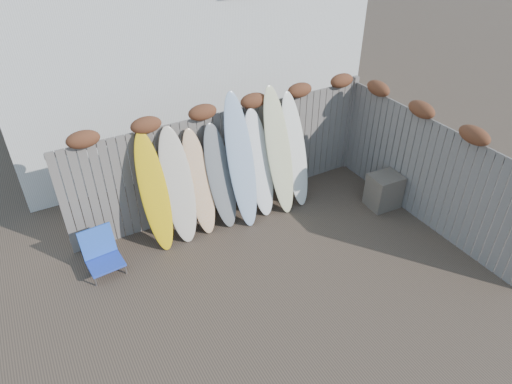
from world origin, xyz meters
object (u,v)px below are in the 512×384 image
lattice_panel (388,153)px  surfboard_0 (154,193)px  wooden_crate (384,191)px  beach_chair (101,252)px

lattice_panel → surfboard_0: bearing=172.2°
lattice_panel → wooden_crate: bearing=-130.0°
beach_chair → lattice_panel: lattice_panel is taller
beach_chair → surfboard_0: bearing=11.5°
wooden_crate → lattice_panel: (0.38, 0.43, 0.54)m
wooden_crate → surfboard_0: size_ratio=0.32×
beach_chair → wooden_crate: (5.28, -0.93, 0.00)m
wooden_crate → beach_chair: bearing=170.0°
wooden_crate → surfboard_0: (-4.21, 1.15, 0.69)m
lattice_panel → surfboard_0: (-4.59, 0.71, 0.15)m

